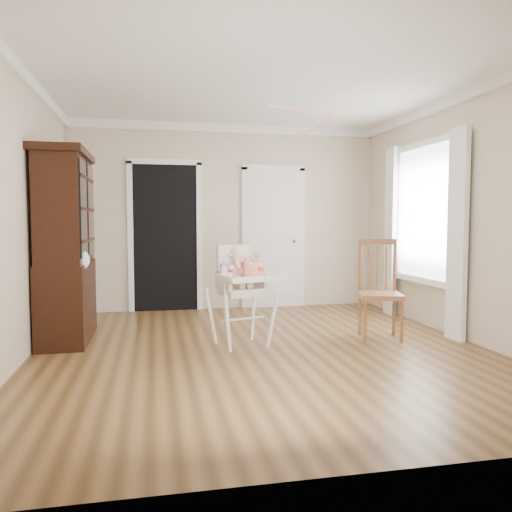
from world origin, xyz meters
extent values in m
plane|color=#51381B|center=(0.00, 0.00, 0.00)|extent=(5.00, 5.00, 0.00)
plane|color=white|center=(0.00, 0.00, 2.70)|extent=(5.00, 5.00, 0.00)
plane|color=beige|center=(0.00, 2.50, 1.35)|extent=(4.50, 0.00, 4.50)
plane|color=beige|center=(-2.25, 0.00, 1.35)|extent=(0.00, 5.00, 5.00)
plane|color=beige|center=(2.25, 0.00, 1.35)|extent=(0.00, 5.00, 5.00)
cube|color=black|center=(-0.90, 2.48, 1.05)|extent=(0.90, 0.03, 2.10)
cube|color=white|center=(-1.39, 2.48, 1.05)|extent=(0.08, 0.05, 2.18)
cube|color=white|center=(-0.41, 2.48, 1.05)|extent=(0.08, 0.05, 2.18)
cube|color=white|center=(-0.90, 2.48, 2.14)|extent=(1.06, 0.05, 0.08)
cube|color=white|center=(0.70, 2.48, 1.02)|extent=(0.80, 0.05, 2.05)
cube|color=white|center=(0.26, 2.48, 1.02)|extent=(0.08, 0.05, 2.13)
cube|color=white|center=(1.14, 2.48, 1.02)|extent=(0.08, 0.05, 2.13)
sphere|color=gold|center=(1.02, 2.44, 1.00)|extent=(0.06, 0.06, 0.06)
cube|color=white|center=(2.23, 0.80, 1.40)|extent=(0.02, 1.20, 1.60)
cube|color=white|center=(2.21, 0.80, 2.24)|extent=(0.06, 1.36, 0.08)
cube|color=white|center=(2.15, 0.02, 1.15)|extent=(0.08, 0.28, 2.30)
cube|color=white|center=(2.15, 1.58, 1.15)|extent=(0.08, 0.28, 2.30)
cylinder|color=white|center=(-0.36, -0.05, 0.28)|extent=(0.11, 0.15, 0.62)
cylinder|color=white|center=(0.12, 0.07, 0.28)|extent=(0.15, 0.11, 0.62)
cylinder|color=white|center=(-0.48, 0.39, 0.28)|extent=(0.15, 0.11, 0.62)
cylinder|color=white|center=(0.00, 0.52, 0.28)|extent=(0.11, 0.15, 0.62)
cylinder|color=white|center=(-0.17, 0.18, 0.29)|extent=(0.47, 0.14, 0.02)
cube|color=silver|center=(-0.18, 0.23, 0.57)|extent=(0.47, 0.46, 0.08)
cube|color=silver|center=(-0.37, 0.18, 0.69)|extent=(0.13, 0.35, 0.19)
cube|color=silver|center=(0.01, 0.28, 0.69)|extent=(0.13, 0.35, 0.19)
cube|color=silver|center=(-0.22, 0.40, 0.82)|extent=(0.40, 0.16, 0.46)
cube|color=white|center=(-0.12, -0.01, 0.73)|extent=(0.66, 0.55, 0.03)
cube|color=white|center=(-0.07, -0.20, 0.75)|extent=(0.57, 0.18, 0.04)
ellipsoid|color=beige|center=(-0.19, 0.26, 0.72)|extent=(0.26, 0.23, 0.28)
sphere|color=beige|center=(-0.19, 0.26, 0.95)|extent=(0.23, 0.23, 0.19)
sphere|color=red|center=(-0.17, 0.20, 0.78)|extent=(0.14, 0.14, 0.14)
sphere|color=red|center=(-0.19, 0.17, 0.90)|extent=(0.07, 0.07, 0.07)
sphere|color=red|center=(-0.01, 0.22, 0.94)|extent=(0.06, 0.06, 0.06)
cylinder|color=silver|center=(-0.09, -0.01, 0.75)|extent=(0.28, 0.28, 0.01)
cylinder|color=red|center=(-0.09, -0.01, 0.81)|extent=(0.21, 0.21, 0.12)
cylinder|color=#F2E08C|center=(-0.07, -0.03, 0.86)|extent=(0.10, 0.10, 0.02)
cylinder|color=#FD9ADF|center=(-0.39, 0.02, 0.80)|extent=(0.07, 0.07, 0.11)
cylinder|color=#8D69B9|center=(-0.39, 0.02, 0.87)|extent=(0.07, 0.07, 0.03)
cone|color=#8D69B9|center=(-0.39, 0.02, 0.90)|extent=(0.02, 0.02, 0.04)
cube|color=black|center=(-1.99, 0.84, 0.43)|extent=(0.47, 1.14, 0.85)
cube|color=black|center=(-1.99, 0.84, 1.42)|extent=(0.44, 1.14, 1.14)
cube|color=black|center=(-1.76, 0.56, 1.42)|extent=(0.02, 0.49, 0.99)
cube|color=black|center=(-1.76, 1.12, 1.42)|extent=(0.02, 0.49, 0.99)
cube|color=black|center=(-1.99, 0.84, 2.01)|extent=(0.51, 1.21, 0.08)
ellipsoid|color=white|center=(-1.80, 0.51, 0.90)|extent=(0.19, 0.15, 0.21)
cube|color=brown|center=(1.37, 0.23, 0.48)|extent=(0.55, 0.55, 0.05)
cylinder|color=brown|center=(1.13, 0.10, 0.24)|extent=(0.04, 0.04, 0.48)
cylinder|color=brown|center=(1.50, -0.01, 0.24)|extent=(0.04, 0.04, 0.48)
cylinder|color=brown|center=(1.23, 0.46, 0.24)|extent=(0.04, 0.04, 0.48)
cylinder|color=brown|center=(1.60, 0.36, 0.24)|extent=(0.04, 0.04, 0.48)
cylinder|color=brown|center=(1.24, 0.47, 0.79)|extent=(0.04, 0.04, 0.62)
cylinder|color=brown|center=(1.60, 0.37, 0.79)|extent=(0.04, 0.04, 0.62)
cube|color=brown|center=(1.42, 0.42, 1.06)|extent=(0.40, 0.15, 0.06)
camera|label=1|loc=(-1.06, -4.81, 1.29)|focal=35.00mm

